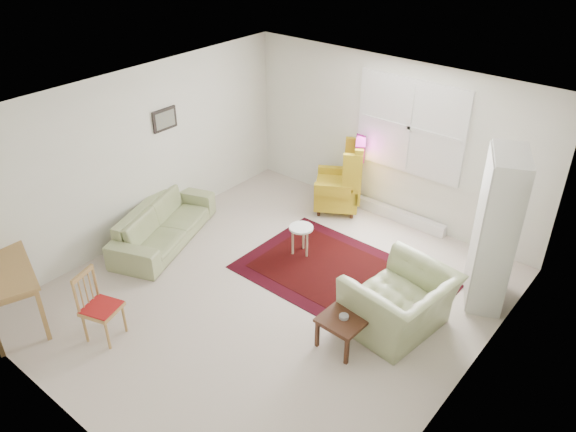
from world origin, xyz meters
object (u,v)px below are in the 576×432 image
Objects in this scene: sofa at (163,218)px; armchair at (400,297)px; cabinet at (496,231)px; desk at (10,295)px; coffee_table at (343,331)px; wingback_chair at (338,175)px; stool at (301,240)px; desk_chair at (101,307)px.

sofa is 3.67m from armchair.
desk is (-4.20, -4.03, -0.62)m from cabinet.
desk is (-3.31, -2.16, 0.18)m from coffee_table.
sofa is 3.92× the size of coffee_table.
wingback_chair is at bearing 126.44° from coffee_table.
wingback_chair is at bearing 141.81° from cabinet.
stool is at bearing 171.94° from cabinet.
armchair reaches higher than coffee_table.
stool is at bearing -97.36° from armchair.
coffee_table is at bearing -113.28° from sofa.
desk is (-1.79, -3.32, 0.16)m from stool.
sofa is at bearing 89.63° from desk.
cabinet reaches higher than coffee_table.
sofa reaches higher than desk.
wingback_chair reaches higher than armchair.
wingback_chair is at bearing -22.31° from desk_chair.
wingback_chair is 1.48m from stool.
coffee_table is at bearing -140.04° from cabinet.
sofa is 1.68× the size of armchair.
cabinet is 4.72m from desk_chair.
desk_chair is at bearing -40.44° from armchair.
wingback_chair is 2.87m from cabinet.
sofa is 2.09m from desk_chair.
stool is 3.77m from desk.
armchair is at bearing 63.18° from coffee_table.
sofa is at bearing -150.41° from stool.
coffee_table is 0.41× the size of desk.
wingback_chair is at bearing -51.52° from sofa.
cabinet reaches higher than armchair.
stool is at bearing 142.80° from coffee_table.
coffee_table is at bearing -37.20° from stool.
cabinet is (2.76, -0.67, 0.39)m from wingback_chair.
armchair reaches higher than stool.
cabinet is (0.56, 1.21, 0.55)m from armchair.
stool is at bearing -16.79° from wingback_chair.
cabinet is at bearing 64.52° from coffee_table.
sofa is 1.57× the size of wingback_chair.
desk_chair reaches higher than stool.
cabinet is at bearing 162.75° from armchair.
cabinet is 5.85m from desk.
sofa is 4.26× the size of stool.
stool reaches higher than coffee_table.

